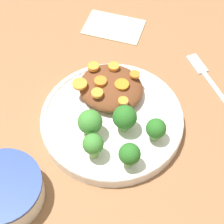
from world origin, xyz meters
name	(u,v)px	position (x,y,z in m)	size (l,w,h in m)	color
ground_plane	(112,123)	(0.00, 0.00, 0.00)	(4.00, 4.00, 0.00)	#8C603D
plate	(112,119)	(0.00, 0.00, 0.01)	(0.27, 0.27, 0.03)	white
dip_bowl	(3,190)	(0.07, 0.22, 0.03)	(0.13, 0.13, 0.05)	white
stew_mound	(111,88)	(0.03, -0.05, 0.04)	(0.12, 0.11, 0.03)	brown
broccoli_floret_0	(125,118)	(-0.03, 0.01, 0.05)	(0.04, 0.04, 0.06)	#7FA85B
broccoli_floret_1	(90,122)	(0.01, 0.05, 0.05)	(0.04, 0.04, 0.06)	#759E51
broccoli_floret_2	(130,154)	(-0.08, 0.07, 0.05)	(0.04, 0.04, 0.05)	#7FA85B
broccoli_floret_3	(93,145)	(-0.01, 0.08, 0.05)	(0.04, 0.04, 0.05)	#759E51
broccoli_floret_4	(157,128)	(-0.09, 0.00, 0.05)	(0.04, 0.04, 0.05)	#759E51
carrot_slice_0	(122,84)	(0.01, -0.05, 0.06)	(0.03, 0.03, 0.00)	orange
carrot_slice_1	(100,81)	(0.05, -0.04, 0.06)	(0.02, 0.02, 0.01)	orange
carrot_slice_2	(123,101)	(-0.01, -0.02, 0.06)	(0.02, 0.02, 0.01)	orange
carrot_slice_3	(80,84)	(0.08, -0.01, 0.06)	(0.03, 0.03, 0.01)	orange
carrot_slice_4	(114,66)	(0.04, -0.08, 0.06)	(0.02, 0.02, 0.01)	orange
carrot_slice_5	(97,93)	(0.04, -0.01, 0.06)	(0.02, 0.02, 0.01)	orange
carrot_slice_6	(93,67)	(0.08, -0.06, 0.06)	(0.02, 0.02, 0.01)	orange
carrot_slice_7	(136,75)	(0.00, -0.08, 0.06)	(0.02, 0.02, 0.01)	orange
fork	(208,78)	(-0.11, -0.20, 0.00)	(0.16, 0.12, 0.01)	silver
napkin	(114,27)	(0.14, -0.23, 0.00)	(0.15, 0.12, 0.01)	beige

